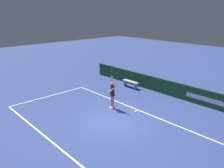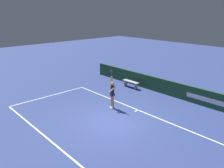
{
  "view_description": "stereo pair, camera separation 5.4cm",
  "coord_description": "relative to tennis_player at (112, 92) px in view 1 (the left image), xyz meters",
  "views": [
    {
      "loc": [
        7.87,
        -7.27,
        5.54
      ],
      "look_at": [
        -1.41,
        1.34,
        1.44
      ],
      "focal_mm": 36.41,
      "sensor_mm": 36.0,
      "label": 1
    },
    {
      "loc": [
        7.91,
        -7.23,
        5.54
      ],
      "look_at": [
        -1.41,
        1.34,
        1.44
      ],
      "focal_mm": 36.41,
      "sensor_mm": 36.0,
      "label": 2
    }
  ],
  "objects": [
    {
      "name": "back_wall",
      "position": [
        1.25,
        4.33,
        -0.46
      ],
      "size": [
        15.0,
        0.18,
        1.04
      ],
      "color": "#1F4629",
      "rests_on": "ground"
    },
    {
      "name": "ground_plane",
      "position": [
        1.24,
        -1.2,
        -0.98
      ],
      "size": [
        60.0,
        60.0,
        0.0
      ],
      "primitive_type": "plane",
      "color": "navy"
    },
    {
      "name": "court_lines",
      "position": [
        1.24,
        -1.76,
        -0.98
      ],
      "size": [
        11.32,
        5.46,
        0.0
      ],
      "color": "white",
      "rests_on": "ground"
    },
    {
      "name": "courtside_bench_near",
      "position": [
        -1.86,
        3.6,
        -0.61
      ],
      "size": [
        1.39,
        0.37,
        0.49
      ],
      "color": "#A9AEAE",
      "rests_on": "ground"
    },
    {
      "name": "tennis_ball",
      "position": [
        0.3,
        -0.25,
        1.7
      ],
      "size": [
        0.07,
        0.07,
        0.07
      ],
      "color": "yellow"
    },
    {
      "name": "tennis_player",
      "position": [
        0.0,
        0.0,
        0.0
      ],
      "size": [
        0.45,
        0.47,
        2.38
      ],
      "color": "#AA7B5B",
      "rests_on": "ground"
    }
  ]
}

